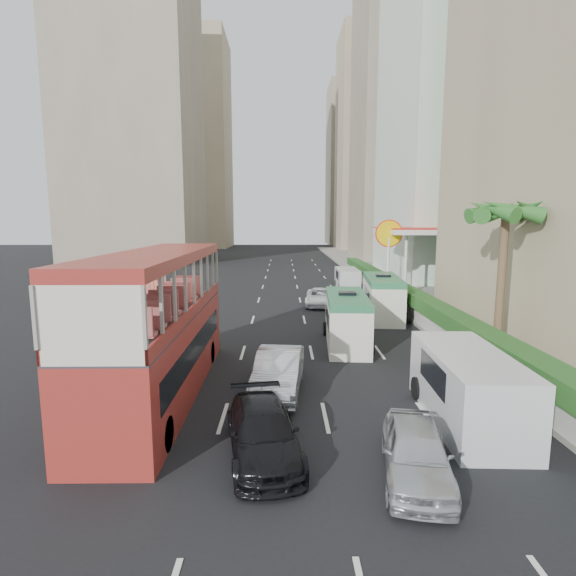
{
  "coord_description": "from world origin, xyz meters",
  "views": [
    {
      "loc": [
        -1.72,
        -15.27,
        6.1
      ],
      "look_at": [
        -1.5,
        4.0,
        3.2
      ],
      "focal_mm": 28.0,
      "sensor_mm": 36.0,
      "label": 1
    }
  ],
  "objects_px": {
    "car_silver_lane_b": "(415,477)",
    "shell_station": "(419,260)",
    "minibus_near": "(347,320)",
    "minibus_far": "(382,297)",
    "panel_van_far": "(347,279)",
    "car_black": "(263,455)",
    "van_asset": "(320,305)",
    "panel_van_near": "(467,387)",
    "palm_tree": "(501,284)",
    "double_decker_bus": "(160,324)",
    "car_silver_lane_a": "(278,391)"
  },
  "relations": [
    {
      "from": "minibus_near",
      "to": "shell_station",
      "type": "xyz_separation_m",
      "value": [
        8.58,
        16.68,
        1.5
      ]
    },
    {
      "from": "minibus_near",
      "to": "car_black",
      "type": "bearing_deg",
      "value": -105.48
    },
    {
      "from": "panel_van_near",
      "to": "panel_van_far",
      "type": "relative_size",
      "value": 1.19
    },
    {
      "from": "car_silver_lane_a",
      "to": "van_asset",
      "type": "height_order",
      "value": "car_silver_lane_a"
    },
    {
      "from": "double_decker_bus",
      "to": "minibus_near",
      "type": "distance_m",
      "value": 9.83
    },
    {
      "from": "double_decker_bus",
      "to": "minibus_far",
      "type": "xyz_separation_m",
      "value": [
        10.54,
        12.48,
        -1.22
      ]
    },
    {
      "from": "car_silver_lane_a",
      "to": "minibus_far",
      "type": "xyz_separation_m",
      "value": [
        6.43,
        12.28,
        1.31
      ]
    },
    {
      "from": "minibus_near",
      "to": "shell_station",
      "type": "distance_m",
      "value": 18.81
    },
    {
      "from": "van_asset",
      "to": "car_black",
      "type": "bearing_deg",
      "value": -92.99
    },
    {
      "from": "panel_van_near",
      "to": "shell_station",
      "type": "height_order",
      "value": "shell_station"
    },
    {
      "from": "minibus_near",
      "to": "palm_tree",
      "type": "bearing_deg",
      "value": -16.33
    },
    {
      "from": "car_silver_lane_a",
      "to": "car_black",
      "type": "bearing_deg",
      "value": -88.77
    },
    {
      "from": "car_silver_lane_b",
      "to": "panel_van_near",
      "type": "height_order",
      "value": "panel_van_near"
    },
    {
      "from": "minibus_near",
      "to": "palm_tree",
      "type": "height_order",
      "value": "palm_tree"
    },
    {
      "from": "minibus_far",
      "to": "panel_van_far",
      "type": "relative_size",
      "value": 1.3
    },
    {
      "from": "double_decker_bus",
      "to": "van_asset",
      "type": "distance_m",
      "value": 18.27
    },
    {
      "from": "panel_van_near",
      "to": "palm_tree",
      "type": "bearing_deg",
      "value": 60.59
    },
    {
      "from": "palm_tree",
      "to": "shell_station",
      "type": "distance_m",
      "value": 19.14
    },
    {
      "from": "van_asset",
      "to": "panel_van_near",
      "type": "xyz_separation_m",
      "value": [
        2.92,
        -18.99,
        1.08
      ]
    },
    {
      "from": "car_silver_lane_b",
      "to": "shell_station",
      "type": "distance_m",
      "value": 29.73
    },
    {
      "from": "minibus_far",
      "to": "van_asset",
      "type": "bearing_deg",
      "value": 135.72
    },
    {
      "from": "van_asset",
      "to": "minibus_near",
      "type": "height_order",
      "value": "minibus_near"
    },
    {
      "from": "car_black",
      "to": "car_silver_lane_b",
      "type": "bearing_deg",
      "value": -25.71
    },
    {
      "from": "van_asset",
      "to": "palm_tree",
      "type": "bearing_deg",
      "value": -55.97
    },
    {
      "from": "car_silver_lane_a",
      "to": "minibus_near",
      "type": "height_order",
      "value": "minibus_near"
    },
    {
      "from": "panel_van_far",
      "to": "van_asset",
      "type": "bearing_deg",
      "value": -110.5
    },
    {
      "from": "car_silver_lane_b",
      "to": "car_black",
      "type": "relative_size",
      "value": 0.88
    },
    {
      "from": "minibus_near",
      "to": "panel_van_near",
      "type": "xyz_separation_m",
      "value": [
        2.47,
        -8.62,
        -0.18
      ]
    },
    {
      "from": "minibus_near",
      "to": "panel_van_near",
      "type": "relative_size",
      "value": 1.05
    },
    {
      "from": "car_black",
      "to": "panel_van_near",
      "type": "bearing_deg",
      "value": 8.46
    },
    {
      "from": "shell_station",
      "to": "van_asset",
      "type": "bearing_deg",
      "value": -145.09
    },
    {
      "from": "car_black",
      "to": "palm_tree",
      "type": "height_order",
      "value": "palm_tree"
    },
    {
      "from": "panel_van_near",
      "to": "shell_station",
      "type": "xyz_separation_m",
      "value": [
        6.11,
        25.29,
        1.67
      ]
    },
    {
      "from": "car_black",
      "to": "panel_van_near",
      "type": "xyz_separation_m",
      "value": [
        6.14,
        1.94,
        1.08
      ]
    },
    {
      "from": "car_silver_lane_a",
      "to": "minibus_near",
      "type": "bearing_deg",
      "value": 67.51
    },
    {
      "from": "minibus_far",
      "to": "car_silver_lane_a",
      "type": "bearing_deg",
      "value": -112.12
    },
    {
      "from": "car_black",
      "to": "van_asset",
      "type": "height_order",
      "value": "car_black"
    },
    {
      "from": "shell_station",
      "to": "car_silver_lane_b",
      "type": "bearing_deg",
      "value": -106.8
    },
    {
      "from": "minibus_near",
      "to": "shell_station",
      "type": "height_order",
      "value": "shell_station"
    },
    {
      "from": "car_silver_lane_a",
      "to": "minibus_near",
      "type": "xyz_separation_m",
      "value": [
        3.31,
        6.13,
        1.25
      ]
    },
    {
      "from": "car_black",
      "to": "van_asset",
      "type": "bearing_deg",
      "value": 72.16
    },
    {
      "from": "car_silver_lane_b",
      "to": "panel_van_far",
      "type": "bearing_deg",
      "value": 95.46
    },
    {
      "from": "van_asset",
      "to": "minibus_far",
      "type": "relative_size",
      "value": 0.74
    },
    {
      "from": "van_asset",
      "to": "minibus_near",
      "type": "xyz_separation_m",
      "value": [
        0.45,
        -10.37,
        1.25
      ]
    },
    {
      "from": "shell_station",
      "to": "minibus_far",
      "type": "bearing_deg",
      "value": -117.43
    },
    {
      "from": "van_asset",
      "to": "panel_van_far",
      "type": "distance_m",
      "value": 8.59
    },
    {
      "from": "car_black",
      "to": "minibus_near",
      "type": "distance_m",
      "value": 11.25
    },
    {
      "from": "minibus_far",
      "to": "panel_van_far",
      "type": "distance_m",
      "value": 12.2
    },
    {
      "from": "double_decker_bus",
      "to": "minibus_far",
      "type": "height_order",
      "value": "double_decker_bus"
    },
    {
      "from": "double_decker_bus",
      "to": "shell_station",
      "type": "xyz_separation_m",
      "value": [
        16.0,
        23.0,
        0.22
      ]
    }
  ]
}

